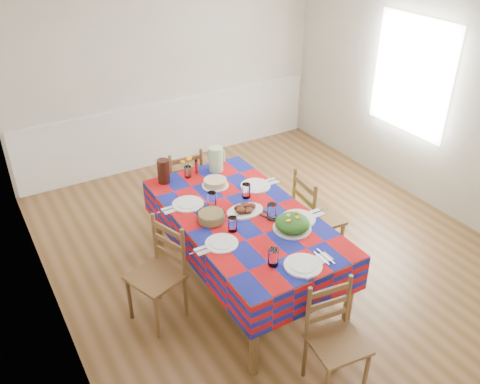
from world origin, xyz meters
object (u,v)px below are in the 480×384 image
object	(u,v)px
dining_table	(243,223)
green_pitcher	(216,159)
chair_near	(335,339)
chair_far	(183,186)
meat_platter	(245,209)
chair_right	(314,218)
tea_pitcher	(163,171)
chair_left	(159,274)

from	to	relation	value
dining_table	green_pitcher	world-z (taller)	green_pitcher
chair_near	chair_far	world-z (taller)	chair_far
chair_far	chair_near	bearing A→B (deg)	93.54
chair_near	meat_platter	bearing A→B (deg)	96.21
chair_near	chair_right	distance (m)	1.61
tea_pitcher	chair_left	bearing A→B (deg)	-117.21
chair_far	chair_right	size ratio (longest dim) A/B	0.94
meat_platter	chair_right	distance (m)	0.90
tea_pitcher	chair_far	world-z (taller)	tea_pitcher
meat_platter	chair_far	xyz separation A→B (m)	(-0.04, 1.33, -0.39)
chair_far	chair_right	xyz separation A→B (m)	(0.86, -1.35, 0.03)
green_pitcher	chair_near	world-z (taller)	green_pitcher
chair_near	tea_pitcher	bearing A→B (deg)	107.09
chair_far	chair_left	size ratio (longest dim) A/B	0.99
chair_left	chair_right	distance (m)	1.72
chair_near	chair_right	size ratio (longest dim) A/B	0.91
tea_pitcher	chair_near	bearing A→B (deg)	-80.27
dining_table	green_pitcher	size ratio (longest dim) A/B	8.18
meat_platter	chair_left	size ratio (longest dim) A/B	0.37
green_pitcher	meat_platter	bearing A→B (deg)	-100.48
dining_table	chair_near	distance (m)	1.39
tea_pitcher	chair_left	distance (m)	1.15
tea_pitcher	chair_left	size ratio (longest dim) A/B	0.26
chair_near	chair_left	bearing A→B (deg)	129.65
meat_platter	chair_far	size ratio (longest dim) A/B	0.38
meat_platter	green_pitcher	bearing A→B (deg)	79.52
meat_platter	chair_near	bearing A→B (deg)	-91.15
dining_table	meat_platter	size ratio (longest dim) A/B	5.95
dining_table	chair_far	distance (m)	1.38
meat_platter	chair_near	xyz separation A→B (m)	(-0.03, -1.39, -0.41)
green_pitcher	tea_pitcher	size ratio (longest dim) A/B	1.04
dining_table	chair_far	world-z (taller)	chair_far
chair_left	chair_near	bearing A→B (deg)	13.09
meat_platter	chair_right	bearing A→B (deg)	-1.67
tea_pitcher	green_pitcher	bearing A→B (deg)	-3.95
green_pitcher	tea_pitcher	xyz separation A→B (m)	(-0.58, 0.04, -0.01)
meat_platter	green_pitcher	xyz separation A→B (m)	(0.16, 0.87, 0.10)
meat_platter	tea_pitcher	bearing A→B (deg)	114.90
chair_near	chair_right	xyz separation A→B (m)	(0.85, 1.37, 0.05)
green_pitcher	chair_right	xyz separation A→B (m)	(0.66, -0.89, -0.46)
meat_platter	tea_pitcher	xyz separation A→B (m)	(-0.42, 0.91, 0.10)
meat_platter	chair_right	world-z (taller)	chair_right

